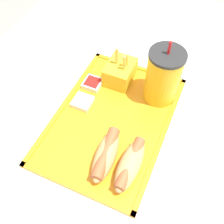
# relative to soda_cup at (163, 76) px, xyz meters

# --- Properties ---
(ground_plane) EXTENTS (8.00, 8.00, 0.00)m
(ground_plane) POSITION_rel_soda_cup_xyz_m (0.11, -0.11, -0.83)
(ground_plane) COLOR gray
(dining_table) EXTENTS (1.34, 0.93, 0.75)m
(dining_table) POSITION_rel_soda_cup_xyz_m (0.11, -0.11, -0.46)
(dining_table) COLOR beige
(dining_table) RESTS_ON ground_plane
(food_tray) EXTENTS (0.42, 0.29, 0.01)m
(food_tray) POSITION_rel_soda_cup_xyz_m (0.13, -0.09, -0.08)
(food_tray) COLOR orange
(food_tray) RESTS_ON dining_table
(soda_cup) EXTENTS (0.09, 0.09, 0.19)m
(soda_cup) POSITION_rel_soda_cup_xyz_m (0.00, 0.00, 0.00)
(soda_cup) COLOR gold
(soda_cup) RESTS_ON food_tray
(hot_dog_far) EXTENTS (0.14, 0.05, 0.05)m
(hot_dog_far) POSITION_rel_soda_cup_xyz_m (0.24, 0.01, -0.05)
(hot_dog_far) COLOR tan
(hot_dog_far) RESTS_ON food_tray
(hot_dog_near) EXTENTS (0.14, 0.06, 0.05)m
(hot_dog_near) POSITION_rel_soda_cup_xyz_m (0.24, -0.05, -0.05)
(hot_dog_near) COLOR tan
(hot_dog_near) RESTS_ON food_tray
(fries_carton) EXTENTS (0.09, 0.07, 0.11)m
(fries_carton) POSITION_rel_soda_cup_xyz_m (-0.01, -0.12, -0.05)
(fries_carton) COLOR gold
(fries_carton) RESTS_ON food_tray
(sauce_cup_mayo) EXTENTS (0.05, 0.05, 0.02)m
(sauce_cup_mayo) POSITION_rel_soda_cup_xyz_m (0.11, -0.18, -0.07)
(sauce_cup_mayo) COLOR silver
(sauce_cup_mayo) RESTS_ON food_tray
(sauce_cup_ketchup) EXTENTS (0.05, 0.05, 0.02)m
(sauce_cup_ketchup) POSITION_rel_soda_cup_xyz_m (0.04, -0.19, -0.07)
(sauce_cup_ketchup) COLOR silver
(sauce_cup_ketchup) RESTS_ON food_tray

